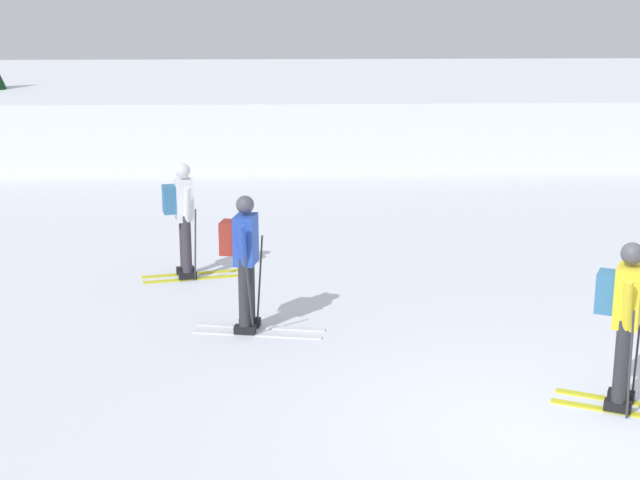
% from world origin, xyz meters
% --- Properties ---
extents(ground_plane, '(120.00, 120.00, 0.00)m').
position_xyz_m(ground_plane, '(0.00, 0.00, 0.00)').
color(ground_plane, silver).
extents(far_snow_ridge, '(80.00, 8.94, 1.62)m').
position_xyz_m(far_snow_ridge, '(0.00, 18.52, 0.81)').
color(far_snow_ridge, silver).
rests_on(far_snow_ridge, ground).
extents(skier_white, '(1.64, 0.98, 1.71)m').
position_xyz_m(skier_white, '(-3.89, 5.27, 0.96)').
color(skier_white, gold).
rests_on(skier_white, ground).
extents(skier_yellow, '(1.60, 1.05, 1.71)m').
position_xyz_m(skier_yellow, '(0.88, 0.52, 0.96)').
color(skier_yellow, gold).
rests_on(skier_yellow, ground).
extents(skier_blue, '(1.64, 0.99, 1.71)m').
position_xyz_m(skier_blue, '(-2.92, 2.92, 0.96)').
color(skier_blue, silver).
rests_on(skier_blue, ground).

